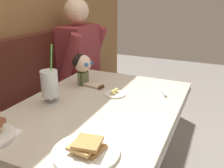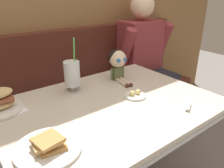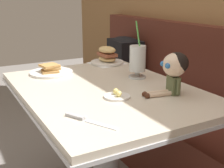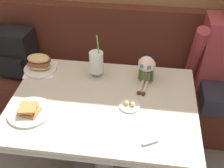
{
  "view_description": "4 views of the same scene",
  "coord_description": "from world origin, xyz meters",
  "px_view_note": "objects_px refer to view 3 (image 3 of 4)",
  "views": [
    {
      "loc": [
        -1.05,
        -0.37,
        1.29
      ],
      "look_at": [
        0.1,
        0.15,
        0.83
      ],
      "focal_mm": 39.75,
      "sensor_mm": 36.0,
      "label": 1
    },
    {
      "loc": [
        -0.6,
        -0.63,
        1.29
      ],
      "look_at": [
        0.03,
        0.19,
        0.84
      ],
      "focal_mm": 35.15,
      "sensor_mm": 36.0,
      "label": 2
    },
    {
      "loc": [
        1.29,
        -0.49,
        1.2
      ],
      "look_at": [
        0.07,
        0.18,
        0.78
      ],
      "focal_mm": 48.7,
      "sensor_mm": 36.0,
      "label": 3
    },
    {
      "loc": [
        0.22,
        -1.06,
        1.86
      ],
      "look_at": [
        0.05,
        0.24,
        0.83
      ],
      "focal_mm": 45.58,
      "sensor_mm": 36.0,
      "label": 4
    }
  ],
  "objects_px": {
    "toast_plate": "(51,71)",
    "milkshake_glass": "(138,60)",
    "seated_doll": "(174,67)",
    "backpack": "(124,60)",
    "sandwich_plate": "(107,57)",
    "butter_saucer": "(117,96)",
    "butter_knife": "(82,119)"
  },
  "relations": [
    {
      "from": "butter_saucer",
      "to": "backpack",
      "type": "height_order",
      "value": "backpack"
    },
    {
      "from": "milkshake_glass",
      "to": "seated_doll",
      "type": "xyz_separation_m",
      "value": [
        0.32,
        -0.01,
        0.03
      ]
    },
    {
      "from": "seated_doll",
      "to": "backpack",
      "type": "relative_size",
      "value": 0.56
    },
    {
      "from": "sandwich_plate",
      "to": "butter_knife",
      "type": "xyz_separation_m",
      "value": [
        0.79,
        -0.53,
        -0.04
      ]
    },
    {
      "from": "toast_plate",
      "to": "milkshake_glass",
      "type": "xyz_separation_m",
      "value": [
        0.31,
        0.4,
        0.09
      ]
    },
    {
      "from": "sandwich_plate",
      "to": "butter_knife",
      "type": "relative_size",
      "value": 1.04
    },
    {
      "from": "butter_saucer",
      "to": "milkshake_glass",
      "type": "bearing_deg",
      "value": 131.88
    },
    {
      "from": "sandwich_plate",
      "to": "seated_doll",
      "type": "xyz_separation_m",
      "value": [
        0.71,
        -0.03,
        0.08
      ]
    },
    {
      "from": "milkshake_glass",
      "to": "backpack",
      "type": "bearing_deg",
      "value": 154.02
    },
    {
      "from": "milkshake_glass",
      "to": "toast_plate",
      "type": "bearing_deg",
      "value": -128.36
    },
    {
      "from": "sandwich_plate",
      "to": "butter_saucer",
      "type": "xyz_separation_m",
      "value": [
        0.63,
        -0.29,
        -0.04
      ]
    },
    {
      "from": "toast_plate",
      "to": "backpack",
      "type": "bearing_deg",
      "value": 119.37
    },
    {
      "from": "butter_knife",
      "to": "seated_doll",
      "type": "height_order",
      "value": "seated_doll"
    },
    {
      "from": "toast_plate",
      "to": "butter_knife",
      "type": "bearing_deg",
      "value": -8.9
    },
    {
      "from": "milkshake_glass",
      "to": "sandwich_plate",
      "type": "xyz_separation_m",
      "value": [
        -0.39,
        0.02,
        -0.06
      ]
    },
    {
      "from": "seated_doll",
      "to": "backpack",
      "type": "bearing_deg",
      "value": 160.69
    },
    {
      "from": "milkshake_glass",
      "to": "seated_doll",
      "type": "bearing_deg",
      "value": -1.93
    },
    {
      "from": "milkshake_glass",
      "to": "butter_saucer",
      "type": "xyz_separation_m",
      "value": [
        0.24,
        -0.27,
        -0.09
      ]
    },
    {
      "from": "sandwich_plate",
      "to": "toast_plate",
      "type": "bearing_deg",
      "value": -79.12
    },
    {
      "from": "milkshake_glass",
      "to": "butter_saucer",
      "type": "distance_m",
      "value": 0.37
    },
    {
      "from": "backpack",
      "to": "butter_saucer",
      "type": "bearing_deg",
      "value": -32.66
    },
    {
      "from": "seated_doll",
      "to": "sandwich_plate",
      "type": "bearing_deg",
      "value": 177.68
    },
    {
      "from": "sandwich_plate",
      "to": "backpack",
      "type": "relative_size",
      "value": 0.55
    },
    {
      "from": "toast_plate",
      "to": "butter_saucer",
      "type": "xyz_separation_m",
      "value": [
        0.55,
        0.13,
        -0.01
      ]
    },
    {
      "from": "butter_saucer",
      "to": "seated_doll",
      "type": "distance_m",
      "value": 0.29
    },
    {
      "from": "toast_plate",
      "to": "butter_saucer",
      "type": "relative_size",
      "value": 2.08
    },
    {
      "from": "butter_saucer",
      "to": "butter_knife",
      "type": "relative_size",
      "value": 0.55
    },
    {
      "from": "sandwich_plate",
      "to": "backpack",
      "type": "height_order",
      "value": "sandwich_plate"
    },
    {
      "from": "toast_plate",
      "to": "backpack",
      "type": "distance_m",
      "value": 0.87
    },
    {
      "from": "toast_plate",
      "to": "seated_doll",
      "type": "distance_m",
      "value": 0.75
    },
    {
      "from": "toast_plate",
      "to": "butter_knife",
      "type": "height_order",
      "value": "toast_plate"
    },
    {
      "from": "milkshake_glass",
      "to": "backpack",
      "type": "height_order",
      "value": "milkshake_glass"
    }
  ]
}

